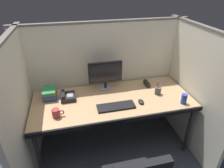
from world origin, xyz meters
TOP-DOWN VIEW (x-y plane):
  - ground_plane at (0.00, 0.00)m, footprint 8.00×8.00m
  - cubicle_partition_rear at (0.00, 0.74)m, footprint 2.21×0.06m
  - cubicle_partition_left at (-0.99, 0.20)m, footprint 0.06×1.41m
  - cubicle_partition_right at (0.99, 0.20)m, footprint 0.06×1.41m
  - desk at (0.00, 0.29)m, footprint 1.90×0.80m
  - monitor_center at (-0.04, 0.56)m, footprint 0.43×0.17m
  - keyboard_main at (-0.01, 0.13)m, footprint 0.43×0.15m
  - computer_mouse at (0.30, 0.14)m, footprint 0.06×0.10m
  - book_stack at (-0.74, 0.51)m, footprint 0.16×0.22m
  - desk_phone at (-0.53, 0.43)m, footprint 0.17×0.19m
  - pen_cup at (0.57, 0.28)m, footprint 0.08×0.08m
  - red_stapler at (0.52, 0.51)m, footprint 0.04×0.15m
  - soda_can at (0.78, 0.02)m, footprint 0.07×0.07m
  - coffee_mug at (-0.66, 0.11)m, footprint 0.13×0.08m

SIDE VIEW (x-z plane):
  - ground_plane at x=0.00m, z-range 0.00..0.00m
  - desk at x=0.00m, z-range 0.32..1.06m
  - keyboard_main at x=-0.01m, z-range 0.74..0.76m
  - computer_mouse at x=0.30m, z-range 0.74..0.77m
  - red_stapler at x=0.52m, z-range 0.74..0.80m
  - desk_phone at x=-0.53m, z-range 0.73..0.82m
  - coffee_mug at x=-0.66m, z-range 0.74..0.84m
  - pen_cup at x=0.57m, z-range 0.71..0.87m
  - cubicle_partition_rear at x=0.00m, z-range 0.00..1.58m
  - cubicle_partition_left at x=-0.99m, z-range 0.00..1.58m
  - cubicle_partition_right at x=0.99m, z-range 0.00..1.58m
  - book_stack at x=-0.74m, z-range 0.74..0.86m
  - soda_can at x=0.78m, z-range 0.74..0.86m
  - monitor_center at x=-0.04m, z-range 0.77..1.14m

